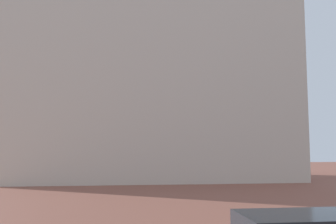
% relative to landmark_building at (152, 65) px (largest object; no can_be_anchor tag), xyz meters
% --- Properties ---
extents(landmark_building, '(24.49, 11.46, 34.01)m').
position_rel_landmark_building_xyz_m(landmark_building, '(0.00, 0.00, 0.00)').
color(landmark_building, beige).
rests_on(landmark_building, ground_plane).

